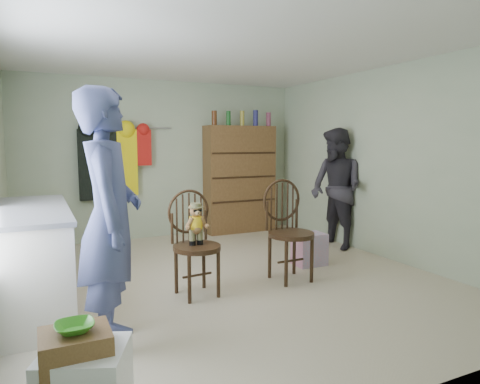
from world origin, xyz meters
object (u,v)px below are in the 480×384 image
dresser (240,179)px  chair_far (288,226)px  chair_front (194,235)px  counter (33,258)px

dresser → chair_far: bearing=-103.9°
chair_front → chair_far: size_ratio=0.94×
chair_front → counter: bearing=163.4°
dresser → counter: bearing=-144.3°
chair_front → dresser: bearing=50.5°
chair_front → dresser: 3.13m
chair_front → dresser: dresser is taller
dresser → chair_front: bearing=-123.9°
counter → chair_far: 2.58m
chair_far → chair_front: bearing=179.7°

